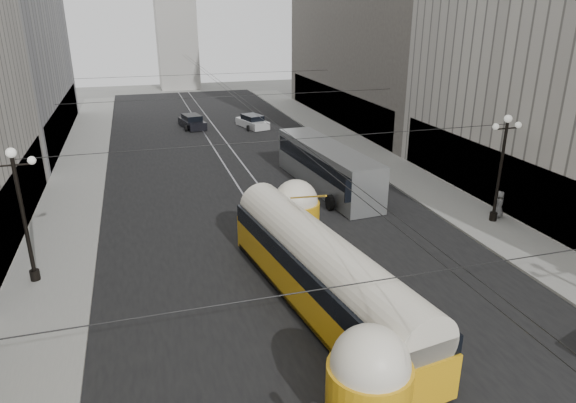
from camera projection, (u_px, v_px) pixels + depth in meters
road at (238, 172)px, 40.48m from camera, size 20.00×85.00×0.02m
sidewalk_left at (80, 171)px, 40.38m from camera, size 4.00×72.00×0.15m
sidewalk_right at (360, 149)px, 46.80m from camera, size 4.00×72.00×0.15m
rail_left at (229, 172)px, 40.28m from camera, size 0.12×85.00×0.04m
rail_right at (248, 171)px, 40.68m from camera, size 0.12×85.00×0.04m
lamppost_left_mid at (22, 208)px, 22.79m from camera, size 1.86×0.44×6.37m
lamppost_right_mid at (501, 163)px, 29.52m from camera, size 1.86×0.44×6.37m
catenary at (240, 99)px, 37.53m from camera, size 25.00×72.00×0.23m
streetcar at (322, 271)px, 21.51m from camera, size 4.55×16.14×3.57m
city_bus at (327, 165)px, 36.18m from camera, size 3.58×12.43×3.11m
sedan_white_far at (252, 122)px, 55.11m from camera, size 2.95×4.75×1.40m
sedan_dark_far at (192, 122)px, 55.04m from camera, size 2.65×4.75×1.42m
pedestrian_sidewalk_right at (499, 204)px, 30.98m from camera, size 0.92×0.71×1.66m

